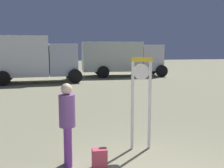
{
  "coord_description": "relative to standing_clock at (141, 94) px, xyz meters",
  "views": [
    {
      "loc": [
        -1.45,
        -3.94,
        2.42
      ],
      "look_at": [
        0.15,
        4.62,
        1.2
      ],
      "focal_mm": 44.55,
      "sensor_mm": 36.0,
      "label": 1
    }
  ],
  "objects": [
    {
      "name": "standing_clock",
      "position": [
        0.0,
        0.0,
        0.0
      ],
      "size": [
        0.49,
        0.12,
        2.15
      ],
      "color": "silver",
      "rests_on": "ground_plane"
    },
    {
      "name": "box_truck_far",
      "position": [
        2.89,
        15.28,
        0.2
      ],
      "size": [
        6.43,
        2.68,
        2.68
      ],
      "color": "beige",
      "rests_on": "ground_plane"
    },
    {
      "name": "person_near_clock",
      "position": [
        -1.71,
        -0.64,
        -0.37
      ],
      "size": [
        0.32,
        0.32,
        1.68
      ],
      "color": "purple",
      "rests_on": "ground_plane"
    },
    {
      "name": "backpack",
      "position": [
        -1.1,
        -0.88,
        -1.12
      ],
      "size": [
        0.29,
        0.24,
        0.4
      ],
      "color": "#BF4256",
      "rests_on": "ground_plane"
    },
    {
      "name": "box_truck_near",
      "position": [
        -3.92,
        12.59,
        0.33
      ],
      "size": [
        6.43,
        2.86,
        3.01
      ],
      "color": "silver",
      "rests_on": "ground_plane"
    }
  ]
}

